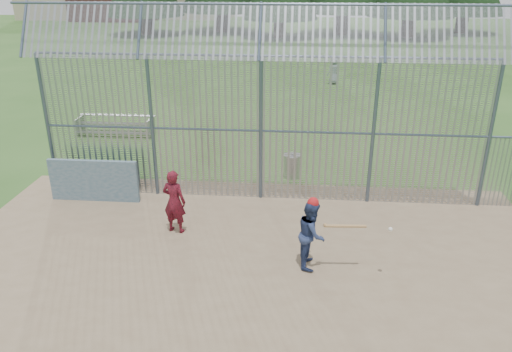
# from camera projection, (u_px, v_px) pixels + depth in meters

# --- Properties ---
(ground) EXTENTS (120.00, 120.00, 0.00)m
(ground) POSITION_uv_depth(u_px,v_px,m) (248.00, 265.00, 11.04)
(ground) COLOR #2D511E
(ground) RESTS_ON ground
(dirt_infield) EXTENTS (14.00, 10.00, 0.02)m
(dirt_infield) POSITION_uv_depth(u_px,v_px,m) (246.00, 277.00, 10.58)
(dirt_infield) COLOR #756047
(dirt_infield) RESTS_ON ground
(dugout_wall) EXTENTS (2.50, 0.12, 1.20)m
(dugout_wall) POSITION_uv_depth(u_px,v_px,m) (94.00, 181.00, 13.83)
(dugout_wall) COLOR #38566B
(dugout_wall) RESTS_ON dirt_infield
(batter) EXTENTS (0.61, 0.77, 1.53)m
(batter) POSITION_uv_depth(u_px,v_px,m) (312.00, 234.00, 10.73)
(batter) COLOR navy
(batter) RESTS_ON dirt_infield
(onlooker) EXTENTS (0.67, 0.52, 1.62)m
(onlooker) POSITION_uv_depth(u_px,v_px,m) (174.00, 201.00, 12.12)
(onlooker) COLOR maroon
(onlooker) RESTS_ON dirt_infield
(bg_kid_standing) EXTENTS (0.87, 0.83, 1.50)m
(bg_kid_standing) POSITION_uv_depth(u_px,v_px,m) (334.00, 71.00, 27.91)
(bg_kid_standing) COLOR slate
(bg_kid_standing) RESTS_ON ground
(batting_gear) EXTENTS (1.74, 0.55, 0.60)m
(batting_gear) POSITION_uv_depth(u_px,v_px,m) (322.00, 209.00, 10.43)
(batting_gear) COLOR #B0171B
(batting_gear) RESTS_ON ground
(trash_can) EXTENTS (0.56, 0.56, 0.82)m
(trash_can) POSITION_uv_depth(u_px,v_px,m) (292.00, 166.00, 15.52)
(trash_can) COLOR gray
(trash_can) RESTS_ON ground
(bleacher) EXTENTS (3.00, 0.95, 0.72)m
(bleacher) POSITION_uv_depth(u_px,v_px,m) (116.00, 125.00, 19.45)
(bleacher) COLOR slate
(bleacher) RESTS_ON ground
(backstop_fence) EXTENTS (20.09, 0.81, 5.30)m
(backstop_fence) POSITION_uv_depth(u_px,v_px,m) (329.00, 120.00, 13.14)
(backstop_fence) COLOR #47566B
(backstop_fence) RESTS_ON ground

